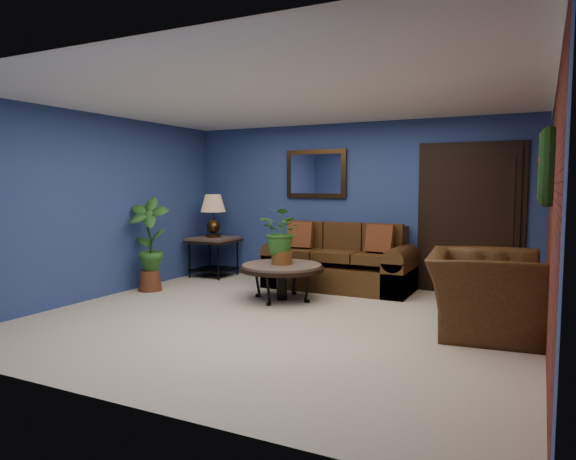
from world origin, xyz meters
The scene contains 18 objects.
floor centered at (0.00, 0.00, 0.00)m, with size 5.50×5.50×0.00m, color beige.
wall_back centered at (0.00, 2.50, 1.25)m, with size 5.50×0.04×2.50m, color navy.
wall_left centered at (-2.75, 0.00, 1.25)m, with size 0.04×5.00×2.50m, color navy.
wall_right_brick centered at (2.75, 0.00, 1.25)m, with size 0.04×5.00×2.50m, color maroon.
ceiling centered at (0.00, 0.00, 2.50)m, with size 5.50×5.00×0.02m, color white.
crown_molding centered at (2.72, 0.00, 2.43)m, with size 0.03×5.00×0.14m, color white.
wall_mirror centered at (-0.60, 2.46, 1.72)m, with size 1.02×0.06×0.77m, color #412B13.
closet_door centered at (1.75, 2.47, 1.05)m, with size 1.44×0.06×2.18m, color black.
wreath centered at (2.69, 0.05, 1.70)m, with size 0.72×0.72×0.16m, color black.
sofa centered at (-0.03, 2.08, 0.32)m, with size 2.16×0.93×0.97m.
coffee_table centered at (-0.44, 0.96, 0.43)m, with size 1.13×1.13×0.48m.
end_table centered at (-2.30, 2.05, 0.51)m, with size 0.73×0.73×0.67m.
table_lamp centered at (-2.30, 2.05, 1.12)m, with size 0.42×0.42×0.69m.
side_chair centered at (0.57, 2.11, 0.48)m, with size 0.41×0.41×0.85m.
armchair centered at (2.15, 0.54, 0.42)m, with size 1.29×1.13×0.84m, color #4C2F15.
coffee_plant centered at (-0.44, 0.96, 0.91)m, with size 0.68×0.63×0.77m.
floor_plant centered at (2.35, 0.26, 0.43)m, with size 0.44×0.39×0.83m.
tall_plant centered at (-2.45, 0.64, 0.74)m, with size 0.69×0.57×1.37m.
Camera 1 is at (2.65, -5.10, 1.54)m, focal length 32.00 mm.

